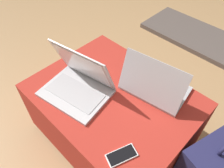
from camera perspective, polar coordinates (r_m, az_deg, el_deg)
The scene contains 6 objects.
ground_plane at distance 1.51m, azimuth 0.21°, elevation -13.18°, with size 14.00×14.00×0.00m, color tan.
ottoman at distance 1.33m, azimuth 0.24°, elevation -8.58°, with size 0.86×0.66×0.43m.
laptop_near at distance 1.15m, azimuth -8.79°, elevation 0.13°, with size 0.38×0.32×0.26m.
laptop_far at distance 1.15m, azimuth 10.95°, elevation -0.41°, with size 0.36×0.28×0.23m.
cell_phone at distance 0.97m, azimuth 2.52°, elevation -18.13°, with size 0.10×0.14×0.01m.
fireplace_hearth at distance 2.37m, azimuth 24.73°, elevation 9.66°, with size 1.40×0.50×0.04m.
Camera 1 is at (0.52, -0.53, 1.32)m, focal length 35.00 mm.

